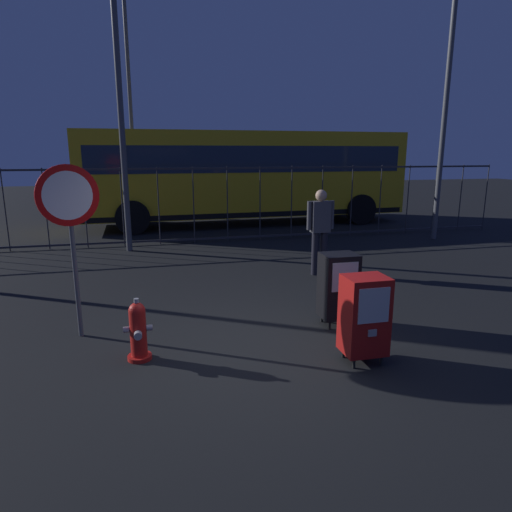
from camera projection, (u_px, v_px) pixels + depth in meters
ground_plane at (255, 350)px, 5.50m from camera, size 60.00×60.00×0.00m
fire_hydrant at (138, 331)px, 5.19m from camera, size 0.33×0.32×0.75m
newspaper_box_primary at (338, 286)px, 6.20m from camera, size 0.48×0.42×1.02m
newspaper_box_secondary at (364, 315)px, 5.09m from camera, size 0.48×0.42×1.02m
stop_sign at (70, 216)px, 5.57m from camera, size 0.71×0.31×2.23m
pedestrian at (320, 227)px, 8.71m from camera, size 0.55×0.22×1.67m
fence_barrier at (194, 205)px, 11.78m from camera, size 18.03×0.04×2.00m
bus_near at (245, 172)px, 14.93m from camera, size 10.55×2.97×3.00m
street_light_near_left at (447, 92)px, 11.69m from camera, size 0.32×0.32×6.68m
street_light_near_right at (129, 80)px, 16.15m from camera, size 0.32×0.32×8.63m
street_light_far_right at (119, 93)px, 10.21m from camera, size 0.32×0.32×6.27m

